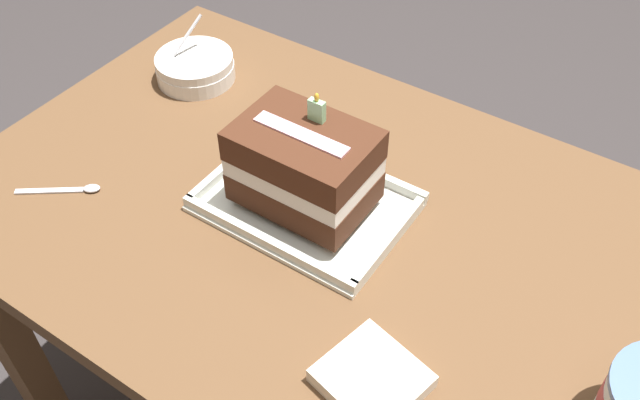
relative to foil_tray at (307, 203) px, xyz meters
The scene contains 6 objects.
dining_table 0.13m from the foil_tray, ahead, with size 1.17×0.74×0.74m.
foil_tray is the anchor object (origin of this frame).
birthday_cake 0.08m from the foil_tray, 90.00° to the left, with size 0.19×0.14×0.17m.
bowl_stack 0.40m from the foil_tray, 155.78° to the left, with size 0.14×0.14×0.11m.
serving_spoon_near_tray 0.37m from the foil_tray, 151.57° to the right, with size 0.11×0.09×0.01m.
napkin_pile 0.31m from the foil_tray, 40.93° to the right, with size 0.14×0.13×0.02m.
Camera 1 is at (0.37, -0.59, 1.49)m, focal length 38.66 mm.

